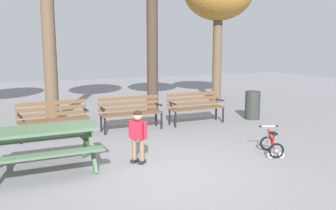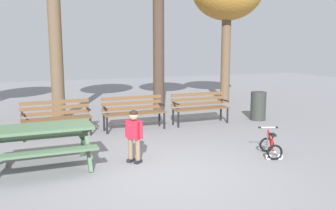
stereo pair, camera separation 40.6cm
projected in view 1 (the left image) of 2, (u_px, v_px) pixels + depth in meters
The scene contains 8 objects.
ground at pixel (173, 175), 5.94m from camera, with size 36.00×36.00×0.00m, color gray.
picnic_table at pixel (42, 138), 6.01m from camera, with size 1.81×1.35×0.79m.
park_bench_far_left at pixel (53, 116), 8.31m from camera, with size 1.61×0.51×0.85m.
park_bench_left at pixel (131, 110), 9.10m from camera, with size 1.60×0.46×0.85m.
park_bench_right at pixel (196, 105), 9.89m from camera, with size 1.60×0.46×0.85m.
child_standing at pixel (138, 133), 6.47m from camera, with size 0.28×0.31×0.99m.
kids_bicycle at pixel (272, 144), 7.06m from camera, with size 0.52×0.63×0.54m.
trash_bin at pixel (253, 105), 10.48m from camera, with size 0.44×0.44×0.83m, color #2D332D.
Camera 1 is at (-2.48, -5.10, 2.12)m, focal length 38.09 mm.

